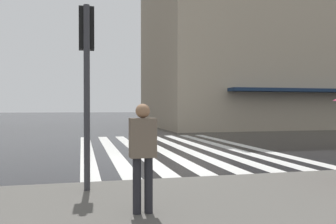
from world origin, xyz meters
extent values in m
plane|color=black|center=(0.00, 0.00, 0.00)|extent=(220.00, 220.00, 0.00)
cube|color=silver|center=(4.00, -4.66, 0.00)|extent=(13.00, 0.50, 0.01)
cube|color=silver|center=(4.00, -3.66, 0.00)|extent=(13.00, 0.50, 0.01)
cube|color=silver|center=(4.00, -2.66, 0.00)|extent=(13.00, 0.50, 0.01)
cube|color=silver|center=(4.00, -1.66, 0.00)|extent=(13.00, 0.50, 0.01)
cube|color=silver|center=(4.00, -0.66, 0.00)|extent=(13.00, 0.50, 0.01)
cube|color=silver|center=(4.00, 0.34, 0.00)|extent=(13.00, 0.50, 0.01)
cube|color=silver|center=(4.00, 1.34, 0.00)|extent=(13.00, 0.50, 0.01)
cube|color=silver|center=(4.00, 2.34, 0.00)|extent=(13.00, 0.50, 0.01)
cube|color=tan|center=(20.16, -16.01, 10.43)|extent=(15.32, 24.34, 20.85)
cylinder|color=#333338|center=(-3.77, 2.45, 1.96)|extent=(0.12, 0.12, 3.62)
cube|color=black|center=(-3.59, 2.45, 3.35)|extent=(0.22, 0.30, 0.85)
sphere|color=red|center=(-3.47, 2.45, 3.63)|extent=(0.17, 0.17, 0.17)
sphere|color=orange|center=(-3.47, 2.45, 3.35)|extent=(0.17, 0.17, 0.17)
sphere|color=green|center=(-3.47, 2.45, 3.07)|extent=(0.17, 0.17, 0.17)
cube|color=#6B5B4C|center=(-5.54, 1.64, 1.31)|extent=(0.24, 0.40, 0.60)
sphere|color=#936B4C|center=(-5.54, 1.64, 1.72)|extent=(0.22, 0.22, 0.22)
cylinder|color=#232328|center=(-5.54, 1.73, 0.58)|extent=(0.13, 0.13, 0.86)
cylinder|color=#232328|center=(-5.54, 1.55, 0.58)|extent=(0.13, 0.13, 0.86)
camera|label=1|loc=(-10.89, 2.56, 1.78)|focal=37.98mm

